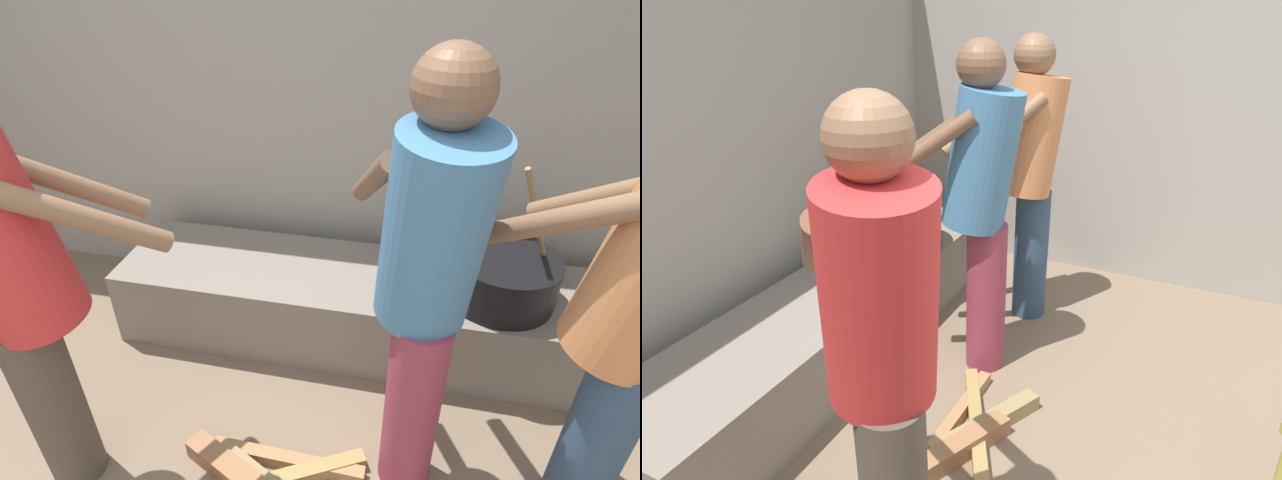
{
  "view_description": "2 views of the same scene",
  "coord_description": "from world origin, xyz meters",
  "views": [
    {
      "loc": [
        0.9,
        -0.08,
        1.85
      ],
      "look_at": [
        0.61,
        1.24,
        1.0
      ],
      "focal_mm": 27.54,
      "sensor_mm": 36.0,
      "label": 1
    },
    {
      "loc": [
        -1.3,
        0.2,
        1.77
      ],
      "look_at": [
        1.09,
        1.34,
        0.63
      ],
      "focal_mm": 30.99,
      "sensor_mm": 36.0,
      "label": 2
    }
  ],
  "objects": [
    {
      "name": "cooking_pot_main",
      "position": [
        1.32,
        1.86,
        0.52
      ],
      "size": [
        0.49,
        0.49,
        0.68
      ],
      "color": "black",
      "rests_on": "hearth_ledge"
    },
    {
      "name": "block_enclosure_right",
      "position": [
        2.44,
        0.0,
        1.16
      ],
      "size": [
        0.2,
        5.04,
        2.32
      ],
      "primitive_type": "cube",
      "color": "#9E998E",
      "rests_on": "ground_plane"
    },
    {
      "name": "hearth_ledge",
      "position": [
        0.74,
        1.9,
        0.2
      ],
      "size": [
        2.59,
        0.6,
        0.41
      ],
      "primitive_type": "cube",
      "color": "slate",
      "rests_on": "ground_plane"
    },
    {
      "name": "cook_in_orange_shirt",
      "position": [
        1.55,
        1.14,
        0.94
      ],
      "size": [
        0.71,
        0.69,
        1.63
      ],
      "color": "navy",
      "rests_on": "ground_plane"
    },
    {
      "name": "cook_in_red_shirt",
      "position": [
        -0.28,
        0.91,
        0.92
      ],
      "size": [
        0.7,
        0.69,
        1.6
      ],
      "color": "#4C4238",
      "rests_on": "ground_plane"
    },
    {
      "name": "cook_in_blue_shirt",
      "position": [
        0.96,
        1.18,
        0.94
      ],
      "size": [
        0.5,
        0.74,
        1.64
      ],
      "color": "#8C3347",
      "rests_on": "ground_plane"
    },
    {
      "name": "firewood_pile",
      "position": [
        0.44,
        0.98,
        0.04
      ],
      "size": [
        0.73,
        0.41,
        0.09
      ],
      "color": "#9A6E45",
      "rests_on": "ground_plane"
    }
  ]
}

